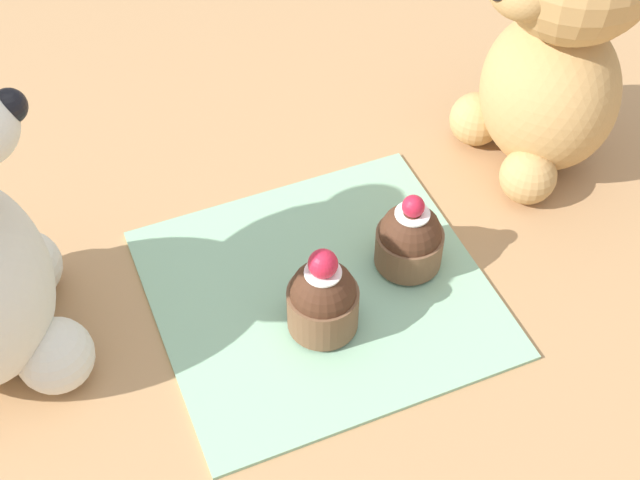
{
  "coord_description": "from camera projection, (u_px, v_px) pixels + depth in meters",
  "views": [
    {
      "loc": [
        -0.36,
        0.15,
        0.49
      ],
      "look_at": [
        0.0,
        0.0,
        0.06
      ],
      "focal_mm": 50.0,
      "sensor_mm": 36.0,
      "label": 1
    }
  ],
  "objects": [
    {
      "name": "cupcake_near_cream_bear",
      "position": [
        323.0,
        298.0,
        0.58
      ],
      "size": [
        0.05,
        0.05,
        0.07
      ],
      "color": "brown",
      "rests_on": "knitted_placemat"
    },
    {
      "name": "cupcake_near_tan_bear",
      "position": [
        410.0,
        239.0,
        0.62
      ],
      "size": [
        0.05,
        0.05,
        0.06
      ],
      "color": "brown",
      "rests_on": "knitted_placemat"
    },
    {
      "name": "teddy_bear_tan",
      "position": [
        560.0,
        32.0,
        0.63
      ],
      "size": [
        0.12,
        0.13,
        0.24
      ],
      "rotation": [
        0.0,
        0.0,
        3.19
      ],
      "color": "tan",
      "rests_on": "ground_plane"
    },
    {
      "name": "knitted_placemat",
      "position": [
        320.0,
        291.0,
        0.62
      ],
      "size": [
        0.21,
        0.23,
        0.01
      ],
      "primitive_type": "cube",
      "color": "#8EBC99",
      "rests_on": "ground_plane"
    },
    {
      "name": "ground_plane",
      "position": [
        320.0,
        294.0,
        0.62
      ],
      "size": [
        4.0,
        4.0,
        0.0
      ],
      "primitive_type": "plane",
      "color": "tan"
    }
  ]
}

